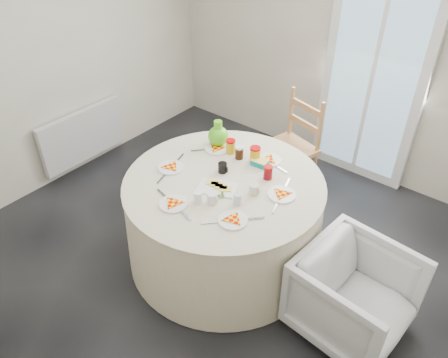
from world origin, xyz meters
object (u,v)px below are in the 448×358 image
Objects in this scene: table at (224,221)px; wooden_chair at (288,151)px; green_pitcher at (218,135)px; armchair at (356,290)px; radiator at (83,135)px.

wooden_chair is at bearing 94.51° from table.
green_pitcher is (-0.28, -0.72, 0.40)m from wooden_chair.
armchair is at bearing 0.06° from table.
wooden_chair reaches higher than armchair.
radiator is 2.17m from wooden_chair.
wooden_chair is 4.56× the size of green_pitcher.
radiator is at bearing 165.58° from green_pitcher.
green_pitcher reaches higher than armchair.
radiator is 1.74m from green_pitcher.
green_pitcher is at bearing 81.11° from armchair.
armchair is at bearing -26.03° from wooden_chair.
wooden_chair reaches higher than radiator.
table is 1.11m from wooden_chair.
radiator is 1.36× the size of armchair.
armchair is at bearing -37.46° from green_pitcher.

